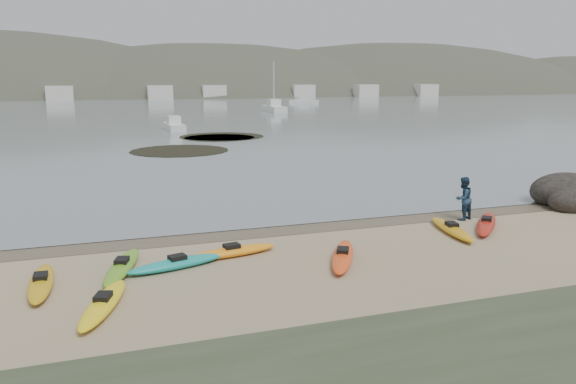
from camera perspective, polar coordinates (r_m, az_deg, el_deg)
name	(u,v)px	position (r m, az deg, el deg)	size (l,w,h in m)	color
ground	(288,226)	(24.20, 0.00, -3.48)	(600.00, 600.00, 0.00)	tan
wet_sand	(290,228)	(23.93, 0.23, -3.65)	(60.00, 60.00, 0.00)	brown
water	(109,89)	(322.28, -17.73, 9.92)	(1200.00, 1200.00, 0.00)	slate
kayaks	(272,255)	(19.78, -1.67, -6.45)	(19.43, 7.46, 0.34)	#FC4B15
person_east	(463,198)	(26.25, 17.37, -0.63)	(0.95, 0.74, 1.95)	navy
kelp_mats	(209,141)	(56.71, -8.08, 5.12)	(14.78, 19.33, 0.04)	black
moored_boats	(115,112)	(100.25, -17.15, 7.81)	(89.42, 73.79, 1.32)	silver
far_hills	(224,135)	(222.24, -6.55, 5.76)	(550.00, 135.00, 80.00)	#384235
far_town	(144,93)	(167.73, -14.38, 9.75)	(199.00, 5.00, 4.00)	beige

